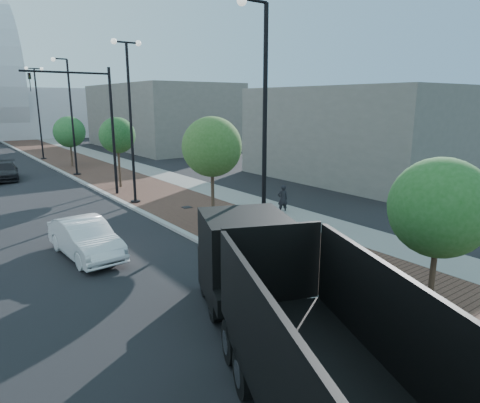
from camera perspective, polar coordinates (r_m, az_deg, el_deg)
sidewalk at (r=43.79m, az=-19.50°, el=4.81°), size 7.00×140.00×0.12m
concrete_strip at (r=44.63m, az=-16.19°, el=5.20°), size 2.40×140.00×0.13m
curb at (r=42.92m, az=-23.97°, el=4.28°), size 0.30×140.00×0.14m
dump_truck at (r=9.65m, az=5.79°, el=-15.35°), size 7.23×13.21×3.26m
white_sedan at (r=17.78m, az=-20.04°, el=-4.66°), size 1.85×4.60×1.49m
dark_car_far at (r=37.84m, az=-29.02°, el=3.58°), size 2.45×4.78×1.33m
pedestrian at (r=23.19m, az=5.75°, el=0.33°), size 0.67×0.55×1.58m
streetlight_1 at (r=15.02m, az=2.97°, el=7.02°), size 1.44×0.56×9.21m
streetlight_2 at (r=25.45m, az=-14.44°, el=10.30°), size 1.72×0.56×9.28m
streetlight_3 at (r=36.83m, az=-21.74°, el=9.86°), size 1.44×0.56×9.21m
streetlight_4 at (r=48.52m, az=-25.41°, el=10.72°), size 1.72×0.56×9.28m
traffic_mast at (r=27.95m, az=-18.56°, el=10.61°), size 5.09×0.20×8.00m
tree_0 at (r=12.29m, az=25.26°, el=-0.74°), size 2.65×2.65×4.61m
tree_1 at (r=19.79m, az=-3.71°, el=7.32°), size 2.78×2.78×5.32m
tree_2 at (r=30.57m, az=-16.08°, el=8.52°), size 2.49×2.45×4.93m
tree_3 at (r=42.03m, az=-21.88°, el=8.66°), size 2.80×2.80×4.65m
commercial_block_ne at (r=57.31m, az=-10.68°, el=11.15°), size 12.00×22.00×8.00m
commercial_block_e at (r=34.61m, az=15.19°, el=8.77°), size 10.00×16.00×7.00m
utility_cover_1 at (r=15.96m, az=12.80°, el=-8.55°), size 0.50×0.50×0.02m
utility_cover_2 at (r=24.21m, az=-7.16°, el=-0.77°), size 0.50×0.50×0.02m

